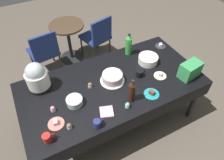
# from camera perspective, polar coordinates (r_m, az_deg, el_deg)

# --- Properties ---
(ground) EXTENTS (9.00, 9.00, 0.00)m
(ground) POSITION_cam_1_polar(r_m,az_deg,el_deg) (3.04, 0.00, -10.58)
(ground) COLOR brown
(potluck_table) EXTENTS (2.20, 1.10, 0.75)m
(potluck_table) POSITION_cam_1_polar(r_m,az_deg,el_deg) (2.50, 0.00, -1.79)
(potluck_table) COLOR black
(potluck_table) RESTS_ON ground
(frosted_layer_cake) EXTENTS (0.30, 0.30, 0.12)m
(frosted_layer_cake) POSITION_cam_1_polar(r_m,az_deg,el_deg) (2.44, 0.10, 0.64)
(frosted_layer_cake) COLOR silver
(frosted_layer_cake) RESTS_ON potluck_table
(slow_cooker) EXTENTS (0.27, 0.27, 0.36)m
(slow_cooker) POSITION_cam_1_polar(r_m,az_deg,el_deg) (2.44, -20.29, 0.76)
(slow_cooker) COLOR black
(slow_cooker) RESTS_ON potluck_table
(glass_salad_bowl) EXTENTS (0.18, 0.18, 0.08)m
(glass_salad_bowl) POSITION_cam_1_polar(r_m,az_deg,el_deg) (2.26, -10.47, -5.87)
(glass_salad_bowl) COLOR #B2C6BC
(glass_salad_bowl) RESTS_ON potluck_table
(ceramic_snack_bowl) EXTENTS (0.26, 0.26, 0.10)m
(ceramic_snack_bowl) POSITION_cam_1_polar(r_m,az_deg,el_deg) (2.75, 10.08, 5.71)
(ceramic_snack_bowl) COLOR silver
(ceramic_snack_bowl) RESTS_ON potluck_table
(dessert_plate_cream) EXTENTS (0.15, 0.15, 0.05)m
(dessert_plate_cream) POSITION_cam_1_polar(r_m,az_deg,el_deg) (2.60, 13.34, 1.31)
(dessert_plate_cream) COLOR beige
(dessert_plate_cream) RESTS_ON potluck_table
(dessert_plate_coral) EXTENTS (0.17, 0.17, 0.05)m
(dessert_plate_coral) POSITION_cam_1_polar(r_m,az_deg,el_deg) (2.17, -15.42, -11.61)
(dessert_plate_coral) COLOR #E07266
(dessert_plate_coral) RESTS_ON potluck_table
(dessert_plate_charcoal) EXTENTS (0.15, 0.15, 0.05)m
(dessert_plate_charcoal) POSITION_cam_1_polar(r_m,az_deg,el_deg) (3.09, 13.42, 9.31)
(dessert_plate_charcoal) COLOR #2D2D33
(dessert_plate_charcoal) RESTS_ON potluck_table
(dessert_plate_teal) EXTENTS (0.18, 0.18, 0.06)m
(dessert_plate_teal) POSITION_cam_1_polar(r_m,az_deg,el_deg) (2.37, 11.03, -3.73)
(dessert_plate_teal) COLOR teal
(dessert_plate_teal) RESTS_ON potluck_table
(cupcake_mint) EXTENTS (0.05, 0.05, 0.07)m
(cupcake_mint) POSITION_cam_1_polar(r_m,az_deg,el_deg) (2.40, -6.17, -1.45)
(cupcake_mint) COLOR beige
(cupcake_mint) RESTS_ON potluck_table
(cupcake_rose) EXTENTS (0.05, 0.05, 0.07)m
(cupcake_rose) POSITION_cam_1_polar(r_m,az_deg,el_deg) (2.20, 4.37, -7.07)
(cupcake_rose) COLOR beige
(cupcake_rose) RESTS_ON potluck_table
(cupcake_vanilla) EXTENTS (0.05, 0.05, 0.07)m
(cupcake_vanilla) POSITION_cam_1_polar(r_m,az_deg,el_deg) (2.10, -11.90, -12.55)
(cupcake_vanilla) COLOR beige
(cupcake_vanilla) RESTS_ON potluck_table
(cupcake_berry) EXTENTS (0.05, 0.05, 0.07)m
(cupcake_berry) POSITION_cam_1_polar(r_m,az_deg,el_deg) (2.26, -16.26, -7.78)
(cupcake_berry) COLOR beige
(cupcake_berry) RESTS_ON potluck_table
(soda_bottle_cola) EXTENTS (0.07, 0.07, 0.31)m
(soda_bottle_cola) POSITION_cam_1_polar(r_m,az_deg,el_deg) (2.19, 5.59, -3.14)
(soda_bottle_cola) COLOR #33190F
(soda_bottle_cola) RESTS_ON potluck_table
(soda_bottle_lime_soda) EXTENTS (0.08, 0.08, 0.32)m
(soda_bottle_lime_soda) POSITION_cam_1_polar(r_m,az_deg,el_deg) (2.80, 4.68, 9.80)
(soda_bottle_lime_soda) COLOR green
(soda_bottle_lime_soda) RESTS_ON potluck_table
(coffee_mug_black) EXTENTS (0.12, 0.08, 0.09)m
(coffee_mug_black) POSITION_cam_1_polar(r_m,az_deg,el_deg) (2.53, 7.77, 1.85)
(coffee_mug_black) COLOR black
(coffee_mug_black) RESTS_ON potluck_table
(coffee_mug_navy) EXTENTS (0.12, 0.08, 0.09)m
(coffee_mug_navy) POSITION_cam_1_polar(r_m,az_deg,el_deg) (2.06, -4.12, -12.07)
(coffee_mug_navy) COLOR navy
(coffee_mug_navy) RESTS_ON potluck_table
(coffee_mug_red) EXTENTS (0.12, 0.08, 0.10)m
(coffee_mug_red) POSITION_cam_1_polar(r_m,az_deg,el_deg) (2.06, -17.67, -15.27)
(coffee_mug_red) COLOR #B2231E
(coffee_mug_red) RESTS_ON potluck_table
(soda_carton) EXTENTS (0.28, 0.20, 0.20)m
(soda_carton) POSITION_cam_1_polar(r_m,az_deg,el_deg) (2.65, 21.05, 2.64)
(soda_carton) COLOR #338C4C
(soda_carton) RESTS_ON potluck_table
(paper_napkin_stack) EXTENTS (0.18, 0.18, 0.02)m
(paper_napkin_stack) POSITION_cam_1_polar(r_m,az_deg,el_deg) (2.17, -1.53, -8.95)
(paper_napkin_stack) COLOR pink
(paper_napkin_stack) RESTS_ON potluck_table
(maroon_chair_left) EXTENTS (0.49, 0.49, 0.85)m
(maroon_chair_left) POSITION_cam_1_polar(r_m,az_deg,el_deg) (3.53, -18.50, 7.79)
(maroon_chair_left) COLOR navy
(maroon_chair_left) RESTS_ON ground
(maroon_chair_right) EXTENTS (0.54, 0.54, 0.85)m
(maroon_chair_right) POSITION_cam_1_polar(r_m,az_deg,el_deg) (3.72, -4.09, 12.34)
(maroon_chair_right) COLOR navy
(maroon_chair_right) RESTS_ON ground
(round_cafe_table) EXTENTS (0.60, 0.60, 0.72)m
(round_cafe_table) POSITION_cam_1_polar(r_m,az_deg,el_deg) (3.78, -12.17, 12.03)
(round_cafe_table) COLOR #473323
(round_cafe_table) RESTS_ON ground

